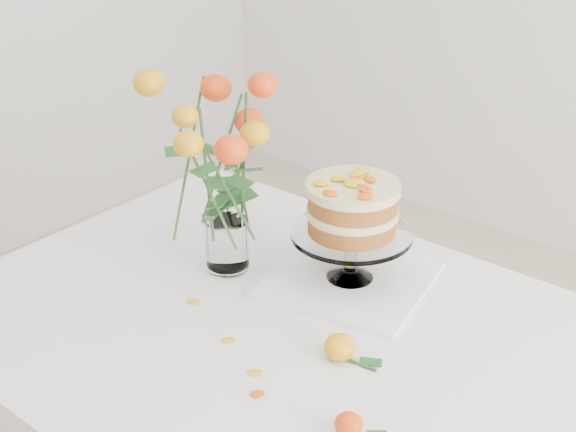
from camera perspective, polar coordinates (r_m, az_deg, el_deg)
name	(u,v)px	position (r m, az deg, el deg)	size (l,w,h in m)	color
table	(314,377)	(1.52, 1.86, -11.36)	(1.43, 0.93, 0.76)	tan
napkin	(350,279)	(1.64, 4.40, -4.49)	(0.31, 0.31, 0.01)	white
cake_stand	(352,213)	(1.57, 4.59, 0.24)	(0.24, 0.24, 0.22)	white
rose_vase	(224,151)	(1.57, -4.61, 4.62)	(0.35, 0.35, 0.45)	white
loose_rose_near	(340,347)	(1.42, 3.70, -9.30)	(0.10, 0.06, 0.05)	orange
loose_rose_far	(349,424)	(1.27, 4.35, -14.57)	(0.08, 0.04, 0.04)	red
stray_petal_a	(228,340)	(1.47, -4.26, -8.79)	(0.03, 0.02, 0.00)	#E9B40E
stray_petal_b	(255,373)	(1.39, -2.35, -11.07)	(0.03, 0.02, 0.00)	#E9B40E
stray_petal_c	(257,394)	(1.35, -2.20, -12.54)	(0.03, 0.02, 0.00)	#E9B40E
stray_petal_d	(194,302)	(1.58, -6.73, -6.07)	(0.03, 0.02, 0.00)	#E9B40E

